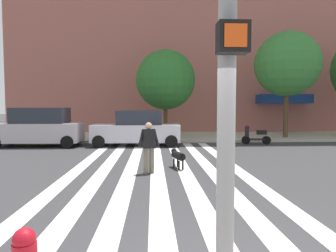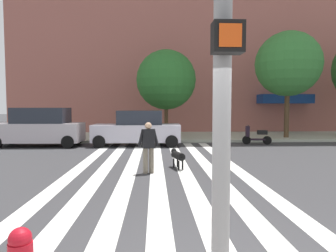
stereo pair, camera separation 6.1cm
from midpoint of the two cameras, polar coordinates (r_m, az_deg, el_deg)
ground_plane at (r=10.75m, az=2.59°, el=-7.75°), size 160.00×160.00×0.00m
sidewalk_far at (r=20.64m, az=0.08°, el=-2.03°), size 80.00×6.00×0.15m
crosswalk_stripes at (r=10.71m, az=-1.96°, el=-7.77°), size 5.85×13.44×0.01m
parked_car_near_curb at (r=17.46m, az=-23.36°, el=-0.30°), size 4.66×1.96×2.09m
parked_car_behind_first at (r=16.36m, az=-5.75°, el=-0.59°), size 4.76×1.95×1.93m
parked_scooter at (r=17.61m, az=16.75°, el=-1.85°), size 1.63×0.54×1.11m
street_tree_nearest at (r=19.72m, az=-0.26°, el=8.83°), size 3.91×3.91×5.71m
street_tree_middle at (r=20.93m, az=22.09°, el=10.93°), size 4.14×4.14×6.80m
pedestrian_dog_walker at (r=9.53m, az=-3.60°, el=-3.57°), size 0.70×0.34×1.64m
dog_on_leash at (r=10.34m, az=2.00°, el=-5.71°), size 0.47×1.08×0.65m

